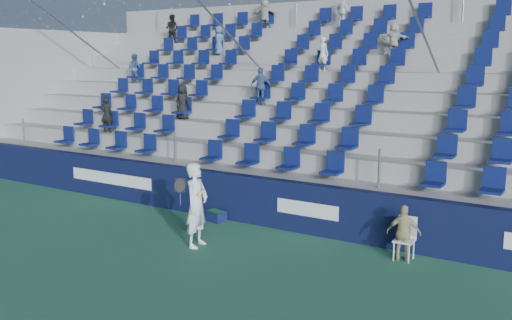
% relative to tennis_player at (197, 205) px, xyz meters
% --- Properties ---
extents(ground, '(70.00, 70.00, 0.00)m').
position_rel_tennis_player_xyz_m(ground, '(0.18, -0.96, -0.94)').
color(ground, '#2E6C4A').
rests_on(ground, ground).
extents(sponsor_wall, '(24.00, 0.32, 1.20)m').
position_rel_tennis_player_xyz_m(sponsor_wall, '(0.19, 2.19, -0.34)').
color(sponsor_wall, '#0F1437').
rests_on(sponsor_wall, ground).
extents(grandstand, '(24.00, 8.17, 6.63)m').
position_rel_tennis_player_xyz_m(grandstand, '(0.18, 7.28, 1.19)').
color(grandstand, gray).
rests_on(grandstand, ground).
extents(tennis_player, '(0.69, 0.74, 1.88)m').
position_rel_tennis_player_xyz_m(tennis_player, '(0.00, 0.00, 0.00)').
color(tennis_player, white).
rests_on(tennis_player, ground).
extents(line_judge_chair, '(0.41, 0.42, 0.89)m').
position_rel_tennis_player_xyz_m(line_judge_chair, '(4.16, 1.68, -0.43)').
color(line_judge_chair, white).
rests_on(line_judge_chair, ground).
extents(line_judge, '(0.74, 0.44, 1.17)m').
position_rel_tennis_player_xyz_m(line_judge, '(4.16, 1.54, -0.36)').
color(line_judge, tan).
rests_on(line_judge, ground).
extents(ball_bin, '(0.56, 0.42, 0.28)m').
position_rel_tennis_player_xyz_m(ball_bin, '(-0.81, 1.79, -0.79)').
color(ball_bin, '#10173C').
rests_on(ball_bin, ground).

